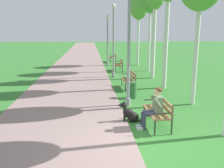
% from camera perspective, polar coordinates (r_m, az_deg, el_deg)
% --- Properties ---
extents(ground_plane, '(120.00, 120.00, 0.00)m').
position_cam_1_polar(ground_plane, '(6.66, 7.86, -13.28)').
color(ground_plane, '#33752D').
extents(paved_path, '(4.25, 60.00, 0.04)m').
position_cam_1_polar(paved_path, '(30.00, -7.04, 6.77)').
color(paved_path, gray).
rests_on(paved_path, ground).
extents(park_bench_near, '(0.55, 1.50, 0.85)m').
position_cam_1_polar(park_bench_near, '(7.64, 10.85, -5.85)').
color(park_bench_near, olive).
rests_on(park_bench_near, ground).
extents(park_bench_mid, '(0.55, 1.50, 0.85)m').
position_cam_1_polar(park_bench_mid, '(12.35, 4.11, 1.29)').
color(park_bench_mid, olive).
rests_on(park_bench_mid, ground).
extents(park_bench_far, '(0.55, 1.50, 0.85)m').
position_cam_1_polar(park_bench_far, '(17.69, 1.58, 4.65)').
color(park_bench_far, olive).
rests_on(park_bench_far, ground).
extents(park_bench_furthest, '(0.55, 1.50, 0.85)m').
position_cam_1_polar(park_bench_furthest, '(22.73, 0.24, 6.36)').
color(park_bench_furthest, olive).
rests_on(park_bench_furthest, ground).
extents(person_seated_on_near_bench, '(0.74, 0.49, 1.25)m').
position_cam_1_polar(person_seated_on_near_bench, '(7.37, 9.74, -5.13)').
color(person_seated_on_near_bench, '#33384C').
rests_on(person_seated_on_near_bench, ground).
extents(dog_black, '(0.83, 0.30, 0.71)m').
position_cam_1_polar(dog_black, '(7.91, 4.21, -6.96)').
color(dog_black, black).
rests_on(dog_black, ground).
extents(lamp_post_near, '(0.24, 0.24, 4.48)m').
position_cam_1_polar(lamp_post_near, '(9.20, 3.91, 8.84)').
color(lamp_post_near, gray).
rests_on(lamp_post_near, ground).
extents(lamp_post_mid, '(0.24, 0.24, 4.44)m').
position_cam_1_polar(lamp_post_mid, '(15.18, 0.35, 10.15)').
color(lamp_post_mid, gray).
rests_on(lamp_post_mid, ground).
extents(lamp_post_far, '(0.24, 0.24, 4.12)m').
position_cam_1_polar(lamp_post_far, '(20.08, -1.05, 10.21)').
color(lamp_post_far, gray).
rests_on(lamp_post_far, ground).
extents(birch_tree_sixth, '(1.66, 1.66, 6.50)m').
position_cam_1_polar(birch_tree_sixth, '(21.07, 6.27, 18.20)').
color(birch_tree_sixth, silver).
rests_on(birch_tree_sixth, ground).
extents(litter_bin, '(0.36, 0.36, 0.70)m').
position_cam_1_polar(litter_bin, '(10.62, 4.81, -1.44)').
color(litter_bin, '#2D6638').
rests_on(litter_bin, ground).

